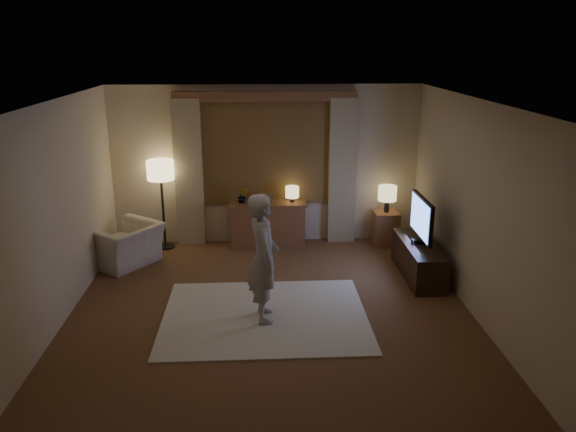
{
  "coord_description": "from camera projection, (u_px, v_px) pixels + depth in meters",
  "views": [
    {
      "loc": [
        -0.13,
        -6.26,
        3.25
      ],
      "look_at": [
        0.25,
        0.6,
        1.1
      ],
      "focal_mm": 35.0,
      "sensor_mm": 36.0,
      "label": 1
    }
  ],
  "objects": [
    {
      "name": "room",
      "position": [
        269.0,
        201.0,
        7.03
      ],
      "size": [
        5.04,
        5.54,
        2.64
      ],
      "color": "brown",
      "rests_on": "ground"
    },
    {
      "name": "rug",
      "position": [
        265.0,
        316.0,
        6.92
      ],
      "size": [
        2.5,
        2.0,
        0.02
      ],
      "primitive_type": "cube",
      "color": "#F0E7CA",
      "rests_on": "floor"
    },
    {
      "name": "sideboard",
      "position": [
        268.0,
        225.0,
        9.22
      ],
      "size": [
        1.2,
        0.4,
        0.7
      ],
      "primitive_type": "cube",
      "color": "brown",
      "rests_on": "floor"
    },
    {
      "name": "picture_frame",
      "position": [
        268.0,
        199.0,
        9.09
      ],
      "size": [
        0.16,
        0.02,
        0.2
      ],
      "primitive_type": "cube",
      "color": "brown",
      "rests_on": "sideboard"
    },
    {
      "name": "plant",
      "position": [
        243.0,
        196.0,
        9.05
      ],
      "size": [
        0.17,
        0.13,
        0.3
      ],
      "primitive_type": "imported",
      "color": "#999999",
      "rests_on": "sideboard"
    },
    {
      "name": "table_lamp_sideboard",
      "position": [
        292.0,
        193.0,
        9.08
      ],
      "size": [
        0.22,
        0.22,
        0.3
      ],
      "color": "black",
      "rests_on": "sideboard"
    },
    {
      "name": "floor_lamp",
      "position": [
        161.0,
        175.0,
        8.87
      ],
      "size": [
        0.42,
        0.42,
        1.45
      ],
      "color": "black",
      "rests_on": "floor"
    },
    {
      "name": "armchair",
      "position": [
        125.0,
        245.0,
        8.44
      ],
      "size": [
        1.24,
        1.27,
        0.62
      ],
      "primitive_type": "imported",
      "rotation": [
        0.0,
        0.0,
        -2.19
      ],
      "color": "beige",
      "rests_on": "floor"
    },
    {
      "name": "side_table",
      "position": [
        385.0,
        228.0,
        9.3
      ],
      "size": [
        0.4,
        0.4,
        0.56
      ],
      "primitive_type": "cube",
      "color": "brown",
      "rests_on": "floor"
    },
    {
      "name": "table_lamp_side",
      "position": [
        387.0,
        194.0,
        9.12
      ],
      "size": [
        0.3,
        0.3,
        0.44
      ],
      "color": "black",
      "rests_on": "side_table"
    },
    {
      "name": "tv_stand",
      "position": [
        419.0,
        260.0,
        8.04
      ],
      "size": [
        0.45,
        1.4,
        0.5
      ],
      "primitive_type": "cube",
      "color": "black",
      "rests_on": "floor"
    },
    {
      "name": "tv",
      "position": [
        422.0,
        218.0,
        7.85
      ],
      "size": [
        0.23,
        0.93,
        0.68
      ],
      "color": "black",
      "rests_on": "tv_stand"
    },
    {
      "name": "person",
      "position": [
        263.0,
        258.0,
        6.62
      ],
      "size": [
        0.43,
        0.61,
        1.57
      ],
      "primitive_type": "imported",
      "rotation": [
        0.0,
        0.0,
        1.67
      ],
      "color": "#AFA9A1",
      "rests_on": "rug"
    }
  ]
}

